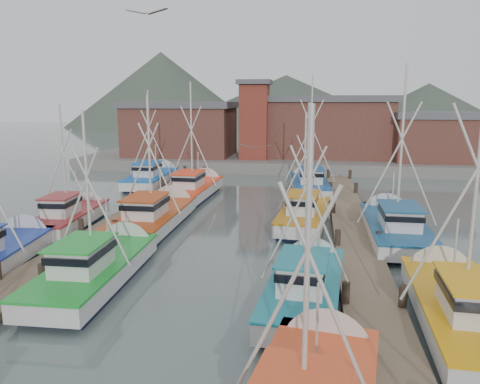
% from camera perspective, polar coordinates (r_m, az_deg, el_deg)
% --- Properties ---
extents(ground, '(260.00, 260.00, 0.00)m').
position_cam_1_polar(ground, '(20.46, -5.01, -10.90)').
color(ground, '#4E5E5B').
rests_on(ground, ground).
extents(dock_left, '(2.30, 46.00, 1.50)m').
position_cam_1_polar(dock_left, '(26.38, -17.78, -5.79)').
color(dock_left, brown).
rests_on(dock_left, ground).
extents(dock_right, '(2.30, 46.00, 1.50)m').
position_cam_1_polar(dock_right, '(23.71, 14.30, -7.52)').
color(dock_right, brown).
rests_on(dock_right, ground).
extents(quay, '(44.00, 16.00, 1.20)m').
position_cam_1_polar(quay, '(56.00, 4.31, 3.94)').
color(quay, slate).
rests_on(quay, ground).
extents(shed_left, '(12.72, 8.48, 6.20)m').
position_cam_1_polar(shed_left, '(55.73, -7.26, 7.71)').
color(shed_left, brown).
rests_on(shed_left, quay).
extents(shed_center, '(14.84, 9.54, 6.90)m').
position_cam_1_polar(shed_center, '(55.44, 10.62, 7.95)').
color(shed_center, brown).
rests_on(shed_center, quay).
extents(shed_right, '(8.48, 6.36, 5.20)m').
position_cam_1_polar(shed_right, '(53.89, 22.49, 6.30)').
color(shed_right, brown).
rests_on(shed_right, quay).
extents(lookout_tower, '(3.60, 3.60, 8.50)m').
position_cam_1_polar(lookout_tower, '(51.83, 1.77, 8.87)').
color(lookout_tower, maroon).
rests_on(lookout_tower, quay).
extents(distant_hills, '(175.00, 140.00, 42.00)m').
position_cam_1_polar(distant_hills, '(142.23, 2.19, 8.14)').
color(distant_hills, '#404B3F').
rests_on(distant_hills, ground).
extents(boat_4, '(3.28, 9.01, 8.03)m').
position_cam_1_polar(boat_4, '(21.06, -16.70, -8.72)').
color(boat_4, black).
rests_on(boat_4, ground).
extents(boat_5, '(3.29, 8.44, 8.23)m').
position_cam_1_polar(boat_5, '(18.53, 8.06, -11.13)').
color(boat_5, black).
rests_on(boat_5, ground).
extents(boat_7, '(4.12, 9.09, 10.29)m').
position_cam_1_polar(boat_7, '(18.28, 25.04, -12.41)').
color(boat_7, black).
rests_on(boat_7, ground).
extents(boat_8, '(3.62, 9.81, 8.81)m').
position_cam_1_polar(boat_8, '(29.07, -10.22, -2.90)').
color(boat_8, black).
rests_on(boat_8, ground).
extents(boat_9, '(3.28, 8.66, 7.63)m').
position_cam_1_polar(boat_9, '(29.46, 7.89, -2.64)').
color(boat_9, black).
rests_on(boat_9, ground).
extents(boat_10, '(3.27, 8.02, 8.06)m').
position_cam_1_polar(boat_10, '(30.31, -19.79, -2.82)').
color(boat_10, black).
rests_on(boat_10, ground).
extents(boat_11, '(4.18, 9.47, 10.34)m').
position_cam_1_polar(boat_11, '(27.62, 18.24, -4.03)').
color(boat_11, black).
rests_on(boat_11, ground).
extents(boat_12, '(3.92, 9.32, 9.79)m').
position_cam_1_polar(boat_12, '(37.59, -5.50, 0.45)').
color(boat_12, black).
rests_on(boat_12, ground).
extents(boat_13, '(4.11, 9.31, 10.41)m').
position_cam_1_polar(boat_13, '(39.78, 8.40, 0.98)').
color(boat_13, black).
rests_on(boat_13, ground).
extents(boat_14, '(3.83, 9.47, 9.26)m').
position_cam_1_polar(boat_14, '(43.47, -10.53, 1.78)').
color(boat_14, black).
rests_on(boat_14, ground).
extents(gull_near, '(1.55, 0.63, 0.24)m').
position_cam_1_polar(gull_near, '(17.83, -11.30, 20.67)').
color(gull_near, gray).
rests_on(gull_near, ground).
extents(gull_far, '(1.55, 0.65, 0.24)m').
position_cam_1_polar(gull_far, '(21.58, 1.91, 5.53)').
color(gull_far, gray).
rests_on(gull_far, ground).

